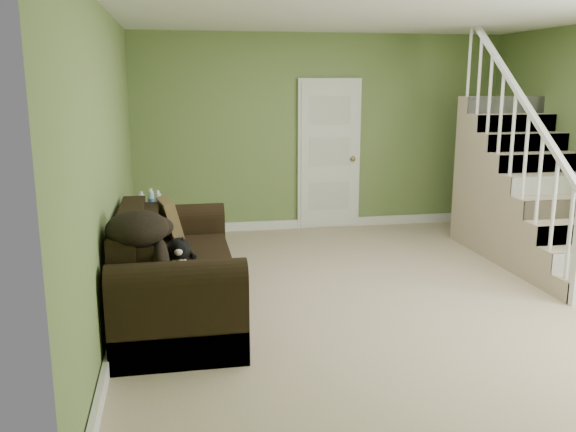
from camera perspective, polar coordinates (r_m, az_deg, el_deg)
name	(u,v)px	position (r m, az deg, el deg)	size (l,w,h in m)	color
floor	(387,293)	(5.96, 9.27, -7.10)	(5.00, 5.50, 0.01)	tan
ceiling	(398,8)	(5.65, 10.24, 18.58)	(5.00, 5.50, 0.01)	white
wall_back	(321,133)	(8.28, 3.14, 7.78)	(5.00, 0.04, 2.60)	olive
wall_left	(109,165)	(5.34, -16.42, 4.65)	(0.04, 5.50, 2.60)	olive
baseboard_back	(321,223)	(8.45, 3.09, -0.65)	(5.00, 0.04, 0.12)	white
baseboard_left	(121,304)	(5.64, -15.33, -7.92)	(0.04, 5.50, 0.12)	white
door	(329,155)	(8.29, 3.87, 5.73)	(0.86, 0.12, 2.02)	white
staircase	(526,201)	(7.50, 21.40, 1.34)	(1.00, 2.51, 2.82)	tan
sofa	(172,276)	(5.37, -10.82, -5.53)	(0.98, 2.26, 0.89)	black
side_table	(153,242)	(6.57, -12.55, -2.36)	(0.67, 0.67, 0.88)	black
cat	(179,250)	(5.26, -10.15, -3.14)	(0.25, 0.54, 0.26)	black
banana	(199,277)	(4.78, -8.31, -5.62)	(0.05, 0.18, 0.05)	yellow
throw_pillow	(171,219)	(5.99, -10.93, -0.31)	(0.10, 0.41, 0.41)	#503720
throw_blanket	(137,228)	(4.62, -13.93, -1.14)	(0.46, 0.60, 0.25)	black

